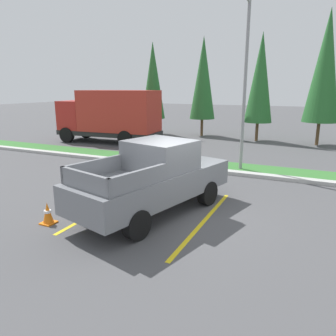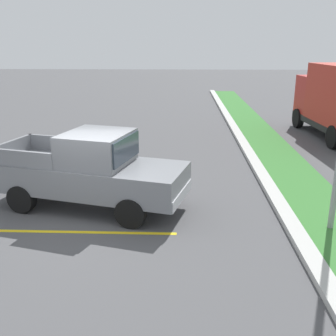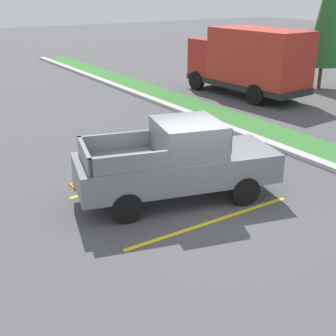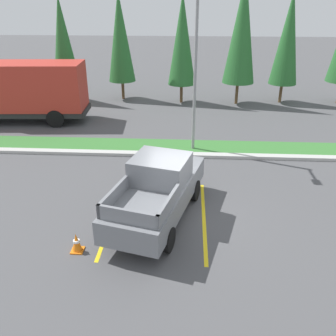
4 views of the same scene
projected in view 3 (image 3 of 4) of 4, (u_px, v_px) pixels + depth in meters
ground_plane at (203, 209)px, 11.46m from camera, size 120.00×120.00×0.00m
parking_line_near at (147, 179)px, 13.29m from camera, size 0.12×4.80×0.01m
parking_line_far at (212, 221)px, 10.87m from camera, size 0.12×4.80×0.01m
curb_strip at (333, 167)px, 13.95m from camera, size 56.00×0.40×0.15m
pickup_truck_main at (179, 162)px, 11.71m from camera, size 3.16×5.53×2.10m
cargo_truck_distant at (249, 60)px, 22.85m from camera, size 6.94×2.88×3.40m
cypress_tree_leftmost at (328, 12)px, 23.82m from camera, size 1.79×1.79×6.90m
traffic_cone at (77, 176)px, 12.74m from camera, size 0.36×0.36×0.60m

